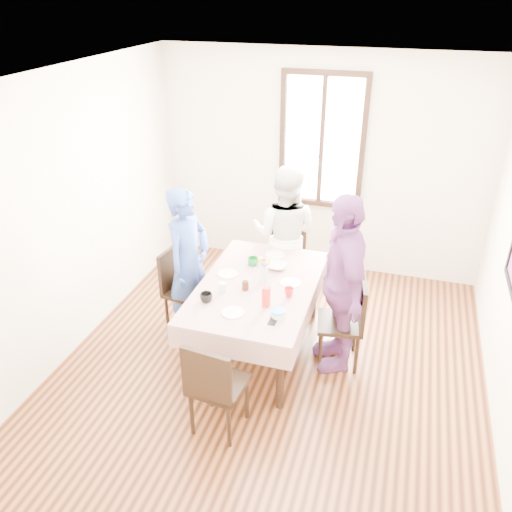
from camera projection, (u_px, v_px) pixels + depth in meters
name	position (u px, v px, depth m)	size (l,w,h in m)	color
ground	(270.00, 370.00, 5.03)	(4.50, 4.50, 0.00)	black
back_wall	(321.00, 165.00, 6.29)	(4.00, 4.00, 0.00)	beige
window_frame	(322.00, 141.00, 6.13)	(1.02, 0.06, 1.62)	black
window_pane	(322.00, 141.00, 6.14)	(0.90, 0.02, 1.50)	white
dining_table	(257.00, 318.00, 5.15)	(0.97, 1.58, 0.75)	black
tablecloth	(258.00, 285.00, 4.97)	(1.09, 1.70, 0.01)	#4F0A0A
chair_left	(188.00, 291.00, 5.45)	(0.42, 0.42, 0.91)	black
chair_right	(340.00, 322.00, 4.95)	(0.42, 0.42, 0.91)	black
chair_far	(284.00, 261.00, 6.03)	(0.42, 0.42, 0.91)	black
chair_near	(219.00, 384.00, 4.20)	(0.42, 0.42, 0.91)	black
person_left	(188.00, 263.00, 5.28)	(0.58, 0.38, 1.60)	#304B98
person_far	(285.00, 235.00, 5.85)	(0.78, 0.61, 1.61)	white
person_right	(341.00, 284.00, 4.75)	(1.03, 0.43, 1.77)	#7C3F80
mug_black	(206.00, 297.00, 4.69)	(0.11, 0.11, 0.09)	black
mug_flag	(289.00, 292.00, 4.77)	(0.09, 0.09, 0.09)	red
mug_green	(253.00, 261.00, 5.29)	(0.11, 0.11, 0.09)	#0C7226
serving_bowl	(277.00, 266.00, 5.24)	(0.20, 0.20, 0.05)	white
juice_carton	(266.00, 297.00, 4.60)	(0.06, 0.06, 0.19)	red
butter_tub	(278.00, 314.00, 4.48)	(0.12, 0.12, 0.06)	white
jam_jar	(245.00, 286.00, 4.87)	(0.06, 0.06, 0.09)	black
drinking_glass	(222.00, 287.00, 4.83)	(0.07, 0.07, 0.10)	silver
smartphone	(273.00, 321.00, 4.44)	(0.07, 0.13, 0.01)	black
flower_vase	(264.00, 275.00, 4.99)	(0.07, 0.07, 0.15)	silver
plate_left	(228.00, 274.00, 5.14)	(0.20, 0.20, 0.01)	white
plate_right	(290.00, 283.00, 4.98)	(0.20, 0.20, 0.01)	white
plate_far	(275.00, 255.00, 5.49)	(0.20, 0.20, 0.01)	white
plate_near	(233.00, 312.00, 4.54)	(0.20, 0.20, 0.01)	white
butter_lid	(278.00, 311.00, 4.46)	(0.12, 0.12, 0.01)	blue
flower_bunch	(264.00, 264.00, 4.93)	(0.09, 0.09, 0.10)	yellow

